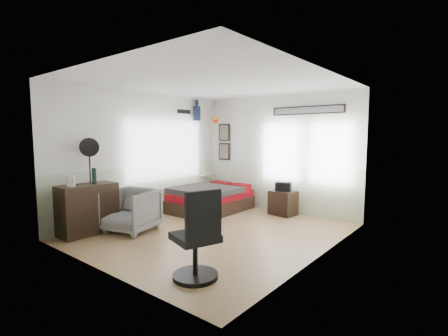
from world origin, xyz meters
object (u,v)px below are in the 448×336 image
Objects in this scene: bed at (210,199)px; nightstand at (283,203)px; armchair at (131,210)px; task_chair at (198,243)px; dresser at (88,209)px.

bed reaches higher than nightstand.
task_chair is at bearing -30.63° from armchair.
task_chair reaches higher than dresser.
bed is at bearing 73.76° from armchair.
armchair reaches higher than bed.
task_chair is at bearing -70.92° from nightstand.
armchair is 0.76× the size of task_chair.
nightstand is (1.52, 0.74, -0.01)m from bed.
armchair is 1.60× the size of nightstand.
dresser reaches higher than bed.
dresser is at bearing -114.45° from nightstand.
bed is 1.69m from nightstand.
nightstand is (2.10, 3.45, -0.18)m from dresser.
task_chair reaches higher than bed.
bed is at bearing 147.49° from task_chair.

